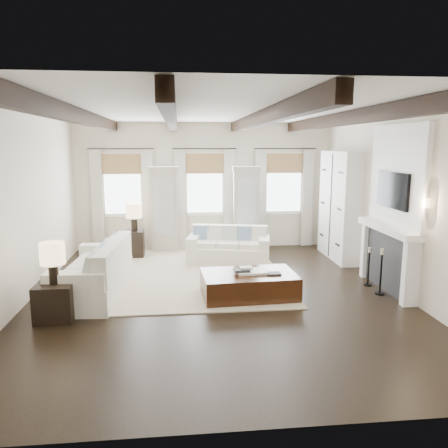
{
  "coord_description": "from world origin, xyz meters",
  "views": [
    {
      "loc": [
        -0.65,
        -7.38,
        2.63
      ],
      "look_at": [
        0.19,
        0.78,
        1.15
      ],
      "focal_mm": 35.0,
      "sensor_mm": 36.0,
      "label": 1
    }
  ],
  "objects": [
    {
      "name": "book_loose",
      "position": [
        0.95,
        -0.21,
        0.44
      ],
      "size": [
        0.25,
        0.19,
        0.03
      ],
      "primitive_type": "cube",
      "rotation": [
        0.0,
        0.0,
        0.06
      ],
      "color": "#262628",
      "rests_on": "ottoman"
    },
    {
      "name": "candlestick_near",
      "position": [
        2.9,
        -0.22,
        0.35
      ],
      "size": [
        0.17,
        0.17,
        0.84
      ],
      "color": "black",
      "rests_on": "ground"
    },
    {
      "name": "side_table_front",
      "position": [
        -2.56,
        -0.79,
        0.28
      ],
      "size": [
        0.56,
        0.56,
        0.56
      ],
      "primitive_type": "cube",
      "color": "black",
      "rests_on": "ground"
    },
    {
      "name": "ground",
      "position": [
        0.0,
        0.0,
        0.0
      ],
      "size": [
        7.5,
        7.5,
        0.0
      ],
      "primitive_type": "plane",
      "color": "black",
      "rests_on": "ground"
    },
    {
      "name": "lamp_back",
      "position": [
        -1.72,
        2.93,
        1.08
      ],
      "size": [
        0.38,
        0.38,
        0.65
      ],
      "color": "black",
      "rests_on": "side_table_back"
    },
    {
      "name": "side_table_back",
      "position": [
        -1.72,
        2.93,
        0.32
      ],
      "size": [
        0.42,
        0.42,
        0.63
      ],
      "primitive_type": "cube",
      "color": "black",
      "rests_on": "ground"
    },
    {
      "name": "book_upper",
      "position": [
        0.49,
        -0.08,
        0.52
      ],
      "size": [
        0.23,
        0.18,
        0.03
      ],
      "primitive_type": "cube",
      "rotation": [
        0.0,
        0.0,
        0.06
      ],
      "color": "beige",
      "rests_on": "book_lower"
    },
    {
      "name": "candlestick_far",
      "position": [
        2.9,
        0.28,
        0.31
      ],
      "size": [
        0.15,
        0.15,
        0.74
      ],
      "color": "black",
      "rests_on": "ground"
    },
    {
      "name": "area_rug",
      "position": [
        -0.58,
        1.45,
        0.01
      ],
      "size": [
        3.95,
        4.55,
        0.02
      ],
      "primitive_type": "cube",
      "color": "beige",
      "rests_on": "ground"
    },
    {
      "name": "tray",
      "position": [
        0.59,
        -0.08,
        0.45
      ],
      "size": [
        0.52,
        0.41,
        0.04
      ],
      "primitive_type": "cube",
      "rotation": [
        0.0,
        0.0,
        0.06
      ],
      "color": "white",
      "rests_on": "ottoman"
    },
    {
      "name": "book_lower",
      "position": [
        0.41,
        -0.12,
        0.49
      ],
      "size": [
        0.27,
        0.21,
        0.04
      ],
      "primitive_type": "cube",
      "rotation": [
        0.0,
        0.0,
        0.06
      ],
      "color": "#262628",
      "rests_on": "tray"
    },
    {
      "name": "lamp_front",
      "position": [
        -2.56,
        -0.79,
        1.0
      ],
      "size": [
        0.37,
        0.37,
        0.64
      ],
      "color": "black",
      "rests_on": "side_table_front"
    },
    {
      "name": "sofa_left",
      "position": [
        -2.13,
        0.26,
        0.39
      ],
      "size": [
        1.17,
        2.3,
        0.96
      ],
      "color": "white",
      "rests_on": "ground"
    },
    {
      "name": "sofa_back",
      "position": [
        0.47,
        2.35,
        0.32
      ],
      "size": [
        1.98,
        1.2,
        0.79
      ],
      "color": "white",
      "rests_on": "ground"
    },
    {
      "name": "ottoman",
      "position": [
        0.54,
        -0.1,
        0.21
      ],
      "size": [
        1.68,
        1.1,
        0.43
      ],
      "primitive_type": "cube",
      "rotation": [
        0.0,
        0.0,
        0.06
      ],
      "color": "black",
      "rests_on": "ground"
    },
    {
      "name": "room_shell",
      "position": [
        0.75,
        0.9,
        1.89
      ],
      "size": [
        6.54,
        7.54,
        3.22
      ],
      "color": "beige",
      "rests_on": "ground"
    }
  ]
}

